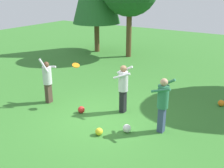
# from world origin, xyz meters

# --- Properties ---
(ground_plane) EXTENTS (40.00, 40.00, 0.00)m
(ground_plane) POSITION_xyz_m (0.00, 0.00, 0.00)
(ground_plane) COLOR #387A2D
(person_thrower) EXTENTS (0.60, 0.60, 1.82)m
(person_thrower) POSITION_xyz_m (-2.53, 0.11, 0.98)
(person_thrower) COLOR #4C382D
(person_thrower) RESTS_ON ground_plane
(person_catcher) EXTENTS (0.69, 0.62, 1.75)m
(person_catcher) POSITION_xyz_m (0.35, 0.94, 1.05)
(person_catcher) COLOR black
(person_catcher) RESTS_ON ground_plane
(person_bystander) EXTENTS (0.61, 0.50, 1.76)m
(person_bystander) POSITION_xyz_m (2.09, 0.37, 1.05)
(person_bystander) COLOR #38476B
(person_bystander) RESTS_ON ground_plane
(frisbee) EXTENTS (0.36, 0.36, 0.13)m
(frisbee) POSITION_xyz_m (-1.38, 0.47, 1.60)
(frisbee) COLOR orange
(ball_white) EXTENTS (0.26, 0.26, 0.26)m
(ball_white) POSITION_xyz_m (1.21, -0.25, 0.13)
(ball_white) COLOR white
(ball_white) RESTS_ON ground_plane
(ball_orange) EXTENTS (0.24, 0.24, 0.24)m
(ball_orange) POSITION_xyz_m (3.23, 3.41, 0.12)
(ball_orange) COLOR orange
(ball_orange) RESTS_ON ground_plane
(ball_red) EXTENTS (0.25, 0.25, 0.25)m
(ball_red) POSITION_xyz_m (-0.86, 0.05, 0.12)
(ball_red) COLOR red
(ball_red) RESTS_ON ground_plane
(ball_yellow) EXTENTS (0.24, 0.24, 0.24)m
(ball_yellow) POSITION_xyz_m (0.59, -0.88, 0.12)
(ball_yellow) COLOR yellow
(ball_yellow) RESTS_ON ground_plane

